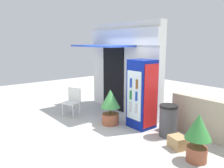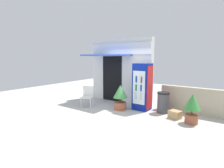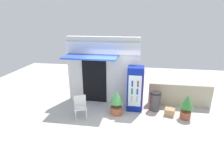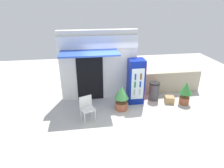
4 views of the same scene
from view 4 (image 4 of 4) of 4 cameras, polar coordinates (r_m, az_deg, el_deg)
ground at (r=7.50m, az=2.70°, el=-9.09°), size 16.00×16.00×0.00m
storefront_building at (r=8.16m, az=-4.13°, el=5.74°), size 3.21×1.31×2.95m
drink_cooler at (r=8.06m, az=7.03°, el=0.77°), size 0.66×0.64×1.87m
plastic_chair at (r=7.09m, az=-7.39°, el=-6.50°), size 0.58×0.54×0.89m
potted_plant_near_shop at (r=7.59m, az=2.79°, el=-3.68°), size 0.56×0.56×1.01m
potted_plant_curbside at (r=8.53m, az=20.76°, el=-2.05°), size 0.51×0.51×0.97m
trash_bin at (r=8.60m, az=12.20°, el=-2.00°), size 0.45×0.45×0.80m
stone_boundary_wall at (r=9.46m, az=17.15°, el=0.53°), size 2.65×0.22×1.00m
cardboard_box at (r=8.62m, az=16.45°, el=-4.38°), size 0.45×0.42×0.27m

